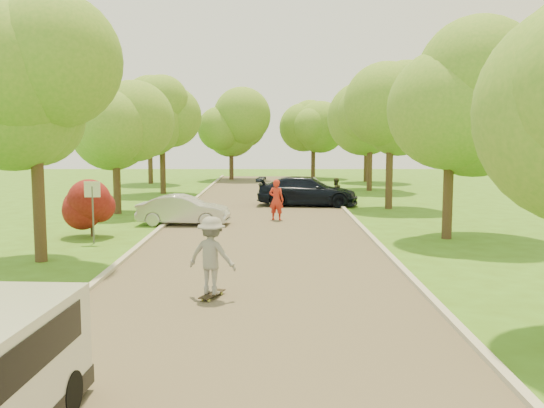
{
  "coord_description": "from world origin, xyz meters",
  "views": [
    {
      "loc": [
        0.43,
        -16.83,
        3.78
      ],
      "look_at": [
        0.42,
        4.76,
        1.3
      ],
      "focal_mm": 40.0,
      "sensor_mm": 36.0,
      "label": 1
    }
  ],
  "objects_px": {
    "street_sign": "(93,199)",
    "longboard": "(212,294)",
    "skateboarder": "(212,255)",
    "person_olive": "(335,192)",
    "person_striped": "(276,200)",
    "dark_sedan": "(307,191)",
    "silver_sedan": "(183,210)"
  },
  "relations": [
    {
      "from": "dark_sedan",
      "to": "skateboarder",
      "type": "xyz_separation_m",
      "value": [
        -3.27,
        -18.37,
        0.24
      ]
    },
    {
      "from": "dark_sedan",
      "to": "skateboarder",
      "type": "distance_m",
      "value": 18.66
    },
    {
      "from": "longboard",
      "to": "skateboarder",
      "type": "height_order",
      "value": "skateboarder"
    },
    {
      "from": "person_striped",
      "to": "person_olive",
      "type": "relative_size",
      "value": 1.22
    },
    {
      "from": "dark_sedan",
      "to": "skateboarder",
      "type": "height_order",
      "value": "skateboarder"
    },
    {
      "from": "dark_sedan",
      "to": "person_striped",
      "type": "height_order",
      "value": "person_striped"
    },
    {
      "from": "longboard",
      "to": "skateboarder",
      "type": "bearing_deg",
      "value": -0.0
    },
    {
      "from": "person_olive",
      "to": "person_striped",
      "type": "bearing_deg",
      "value": 30.94
    },
    {
      "from": "dark_sedan",
      "to": "person_olive",
      "type": "relative_size",
      "value": 3.58
    },
    {
      "from": "silver_sedan",
      "to": "person_striped",
      "type": "relative_size",
      "value": 2.09
    },
    {
      "from": "dark_sedan",
      "to": "person_striped",
      "type": "xyz_separation_m",
      "value": [
        -1.69,
        -5.52,
        0.14
      ]
    },
    {
      "from": "street_sign",
      "to": "longboard",
      "type": "relative_size",
      "value": 2.28
    },
    {
      "from": "dark_sedan",
      "to": "person_striped",
      "type": "bearing_deg",
      "value": 168.79
    },
    {
      "from": "longboard",
      "to": "skateboarder",
      "type": "distance_m",
      "value": 0.92
    },
    {
      "from": "longboard",
      "to": "person_olive",
      "type": "xyz_separation_m",
      "value": [
        4.77,
        18.39,
        0.65
      ]
    },
    {
      "from": "silver_sedan",
      "to": "skateboarder",
      "type": "bearing_deg",
      "value": -163.78
    },
    {
      "from": "person_striped",
      "to": "person_olive",
      "type": "distance_m",
      "value": 6.4
    },
    {
      "from": "longboard",
      "to": "person_striped",
      "type": "distance_m",
      "value": 12.97
    },
    {
      "from": "skateboarder",
      "to": "silver_sedan",
      "type": "bearing_deg",
      "value": -57.56
    },
    {
      "from": "person_striped",
      "to": "skateboarder",
      "type": "bearing_deg",
      "value": 103.01
    },
    {
      "from": "silver_sedan",
      "to": "person_striped",
      "type": "bearing_deg",
      "value": -66.13
    },
    {
      "from": "person_olive",
      "to": "skateboarder",
      "type": "bearing_deg",
      "value": 46.32
    },
    {
      "from": "dark_sedan",
      "to": "longboard",
      "type": "bearing_deg",
      "value": 175.7
    },
    {
      "from": "person_olive",
      "to": "silver_sedan",
      "type": "bearing_deg",
      "value": 15.02
    },
    {
      "from": "street_sign",
      "to": "dark_sedan",
      "type": "distance_m",
      "value": 13.88
    },
    {
      "from": "skateboarder",
      "to": "street_sign",
      "type": "bearing_deg",
      "value": -34.92
    },
    {
      "from": "person_striped",
      "to": "person_olive",
      "type": "xyz_separation_m",
      "value": [
        3.19,
        5.54,
        -0.17
      ]
    },
    {
      "from": "dark_sedan",
      "to": "person_olive",
      "type": "distance_m",
      "value": 1.5
    },
    {
      "from": "silver_sedan",
      "to": "street_sign",
      "type": "bearing_deg",
      "value": 154.92
    },
    {
      "from": "dark_sedan",
      "to": "longboard",
      "type": "relative_size",
      "value": 5.62
    },
    {
      "from": "silver_sedan",
      "to": "person_striped",
      "type": "distance_m",
      "value": 4.15
    },
    {
      "from": "person_olive",
      "to": "dark_sedan",
      "type": "bearing_deg",
      "value": -28.41
    }
  ]
}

